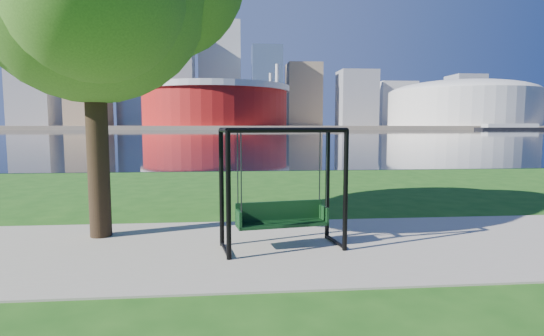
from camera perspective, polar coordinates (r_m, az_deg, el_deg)
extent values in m
plane|color=#1E5114|center=(8.00, -1.63, -9.73)|extent=(900.00, 900.00, 0.00)
cube|color=#9E937F|center=(7.51, -1.38, -10.63)|extent=(120.00, 4.00, 0.03)
cube|color=black|center=(109.72, -5.05, 4.60)|extent=(900.00, 180.00, 0.02)
cube|color=#937F60|center=(313.70, -5.22, 5.50)|extent=(900.00, 228.00, 2.00)
cylinder|color=maroon|center=(243.12, -7.60, 8.24)|extent=(80.00, 80.00, 22.00)
cylinder|color=silver|center=(243.73, -7.63, 10.48)|extent=(83.00, 83.00, 3.00)
cylinder|color=silver|center=(263.22, -0.18, 9.19)|extent=(2.00, 2.00, 32.00)
cylinder|color=silver|center=(265.58, -14.65, 8.97)|extent=(2.00, 2.00, 32.00)
cylinder|color=silver|center=(228.23, -16.21, 9.49)|extent=(2.00, 2.00, 32.00)
cylinder|color=silver|center=(225.47, 0.69, 9.77)|extent=(2.00, 2.00, 32.00)
cylinder|color=beige|center=(278.13, 24.08, 7.27)|extent=(84.00, 84.00, 20.00)
ellipsoid|color=beige|center=(278.59, 24.15, 9.12)|extent=(84.00, 84.00, 15.12)
cube|color=gray|center=(348.35, -29.37, 10.09)|extent=(28.00, 28.00, 62.00)
cube|color=#998466|center=(326.35, -23.62, 12.99)|extent=(26.00, 26.00, 88.00)
cube|color=slate|center=(343.16, -17.41, 13.41)|extent=(30.00, 24.00, 95.00)
cube|color=gray|center=(317.21, -12.69, 12.09)|extent=(24.00, 24.00, 72.00)
cube|color=silver|center=(345.14, -6.99, 12.32)|extent=(32.00, 28.00, 80.00)
cube|color=slate|center=(320.02, -0.71, 10.91)|extent=(22.00, 22.00, 58.00)
cube|color=#998466|center=(338.13, 4.24, 9.76)|extent=(26.00, 26.00, 48.00)
cube|color=gray|center=(337.17, 11.32, 9.17)|extent=(28.00, 24.00, 42.00)
cube|color=silver|center=(373.59, 16.16, 8.25)|extent=(30.00, 26.00, 36.00)
cube|color=gray|center=(377.07, 24.46, 8.24)|extent=(24.00, 24.00, 40.00)
cube|color=#998466|center=(410.53, 28.28, 7.27)|extent=(26.00, 26.00, 32.00)
cylinder|color=black|center=(6.63, -5.88, -3.87)|extent=(0.09, 0.09, 2.06)
cylinder|color=black|center=(7.19, 9.86, -3.18)|extent=(0.09, 0.09, 2.06)
cylinder|color=black|center=(7.42, -6.80, -2.86)|extent=(0.09, 0.09, 2.06)
cylinder|color=black|center=(7.92, 7.47, -2.32)|extent=(0.09, 0.09, 2.06)
cylinder|color=black|center=(6.76, 2.34, 5.10)|extent=(1.96, 0.39, 0.08)
cylinder|color=black|center=(7.53, 0.57, 5.17)|extent=(1.96, 0.39, 0.08)
cylinder|color=black|center=(6.94, -6.46, 5.08)|extent=(0.21, 0.81, 0.08)
cylinder|color=black|center=(7.24, -6.28, -10.84)|extent=(0.19, 0.81, 0.06)
cylinder|color=black|center=(7.47, 8.72, 5.10)|extent=(0.21, 0.81, 0.08)
cylinder|color=black|center=(7.75, 8.50, -9.75)|extent=(0.19, 0.81, 0.06)
cube|color=black|center=(7.34, 1.38, -7.54)|extent=(1.61, 0.65, 0.05)
cube|color=black|center=(7.46, 1.02, -5.77)|extent=(1.55, 0.29, 0.34)
cube|color=black|center=(7.15, -4.50, -6.89)|extent=(0.11, 0.40, 0.30)
cube|color=black|center=(7.55, 6.95, -6.23)|extent=(0.11, 0.40, 0.30)
cylinder|color=#35353A|center=(6.86, -4.17, -0.71)|extent=(0.02, 0.02, 1.30)
cylinder|color=#35353A|center=(7.26, 7.37, -0.38)|extent=(0.02, 0.02, 1.30)
cylinder|color=#35353A|center=(7.18, -4.64, -0.42)|extent=(0.02, 0.02, 1.30)
cylinder|color=#35353A|center=(7.57, 6.44, -0.12)|extent=(0.02, 0.02, 1.30)
cylinder|color=black|center=(8.57, -22.46, 4.36)|extent=(0.40, 0.40, 3.98)
cube|color=black|center=(231.42, 29.32, 4.63)|extent=(30.63, 10.13, 1.21)
cube|color=beige|center=(231.41, 29.33, 5.00)|extent=(24.51, 8.20, 1.81)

